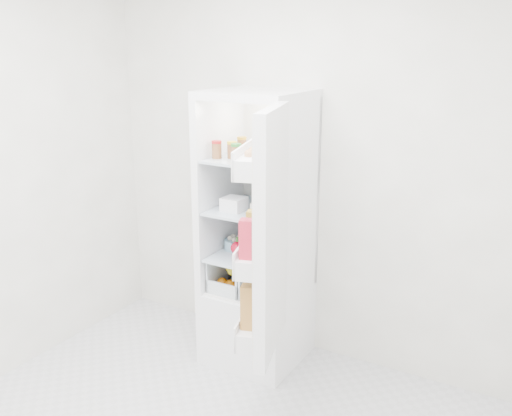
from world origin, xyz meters
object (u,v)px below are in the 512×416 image
Objects in this scene: mushroom_bowl at (235,244)px; fridge_door at (266,239)px; red_cabbage at (269,248)px; refrigerator at (261,263)px.

mushroom_bowl is 0.11× the size of fridge_door.
fridge_door is (0.56, -0.57, 0.31)m from mushroom_bowl.
red_cabbage is at bearing -12.23° from mushroom_bowl.
fridge_door reaches higher than mushroom_bowl.
red_cabbage is at bearing 10.04° from fridge_door.
red_cabbage is (0.12, -0.11, 0.16)m from refrigerator.
mushroom_bowl is at bearing -163.16° from refrigerator.
refrigerator is 0.21m from mushroom_bowl.
fridge_door reaches higher than red_cabbage.
fridge_door is (0.27, -0.51, 0.26)m from red_cabbage.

